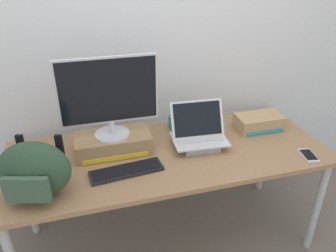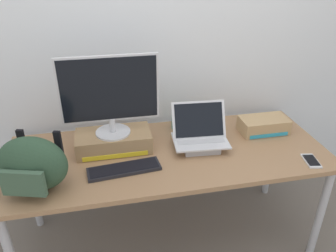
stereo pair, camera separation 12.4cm
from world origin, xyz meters
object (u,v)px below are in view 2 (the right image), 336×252
(coffee_mug, at_px, (178,122))
(plush_toy, at_px, (38,148))
(external_keyboard, at_px, (124,169))
(cell_phone, at_px, (311,161))
(open_laptop, at_px, (200,139))
(toner_box_cyan, at_px, (263,125))
(toner_box_yellow, at_px, (114,141))
(messenger_backpack, at_px, (32,164))
(desktop_monitor, at_px, (110,94))

(coffee_mug, relative_size, plush_toy, 1.34)
(external_keyboard, bearing_deg, cell_phone, -12.73)
(open_laptop, relative_size, plush_toy, 3.70)
(external_keyboard, relative_size, toner_box_cyan, 1.32)
(toner_box_yellow, relative_size, external_keyboard, 1.08)
(external_keyboard, bearing_deg, messenger_backpack, -177.65)
(cell_phone, bearing_deg, external_keyboard, -177.42)
(open_laptop, bearing_deg, plush_toy, 178.14)
(desktop_monitor, relative_size, external_keyboard, 1.36)
(messenger_backpack, bearing_deg, open_laptop, 29.71)
(open_laptop, bearing_deg, cell_phone, -22.63)
(desktop_monitor, height_order, plush_toy, desktop_monitor)
(coffee_mug, distance_m, cell_phone, 0.89)
(messenger_backpack, bearing_deg, coffee_mug, 45.75)
(desktop_monitor, xyz_separation_m, cell_phone, (1.13, -0.38, -0.37))
(desktop_monitor, distance_m, coffee_mug, 0.59)
(coffee_mug, bearing_deg, toner_box_yellow, -157.69)
(desktop_monitor, height_order, coffee_mug, desktop_monitor)
(desktop_monitor, bearing_deg, cell_phone, -18.25)
(coffee_mug, distance_m, plush_toy, 0.93)
(open_laptop, xyz_separation_m, external_keyboard, (-0.50, -0.16, -0.05))
(toner_box_yellow, relative_size, open_laptop, 1.29)
(coffee_mug, relative_size, toner_box_cyan, 0.40)
(messenger_backpack, bearing_deg, toner_box_yellow, 52.50)
(open_laptop, height_order, external_keyboard, open_laptop)
(external_keyboard, relative_size, coffee_mug, 3.28)
(open_laptop, height_order, plush_toy, open_laptop)
(desktop_monitor, distance_m, external_keyboard, 0.44)
(toner_box_yellow, height_order, external_keyboard, toner_box_yellow)
(open_laptop, xyz_separation_m, plush_toy, (-0.99, 0.11, -0.01))
(messenger_backpack, relative_size, toner_box_cyan, 1.27)
(messenger_backpack, bearing_deg, external_keyboard, 24.14)
(messenger_backpack, distance_m, coffee_mug, 1.02)
(open_laptop, bearing_deg, toner_box_yellow, 175.57)
(toner_box_yellow, height_order, toner_box_cyan, toner_box_yellow)
(messenger_backpack, bearing_deg, plush_toy, 112.21)
(toner_box_yellow, xyz_separation_m, open_laptop, (0.53, -0.08, -0.00))
(cell_phone, height_order, toner_box_cyan, toner_box_cyan)
(coffee_mug, distance_m, toner_box_cyan, 0.58)
(cell_phone, distance_m, toner_box_cyan, 0.42)
(messenger_backpack, bearing_deg, desktop_monitor, 52.40)
(open_laptop, xyz_separation_m, toner_box_cyan, (0.48, 0.10, -0.01))
(toner_box_yellow, bearing_deg, coffee_mug, 22.31)
(toner_box_yellow, bearing_deg, open_laptop, -8.69)
(toner_box_cyan, bearing_deg, toner_box_yellow, -178.99)
(desktop_monitor, relative_size, coffee_mug, 4.44)
(open_laptop, distance_m, messenger_backpack, 0.99)
(messenger_backpack, height_order, cell_phone, messenger_backpack)
(external_keyboard, bearing_deg, open_laptop, 12.89)
(toner_box_yellow, relative_size, desktop_monitor, 0.80)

